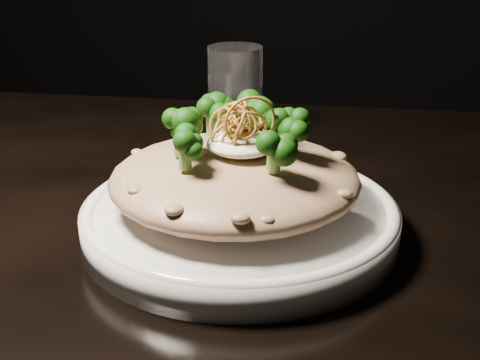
# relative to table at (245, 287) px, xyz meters

# --- Properties ---
(table) EXTENTS (1.10, 0.80, 0.75)m
(table) POSITION_rel_table_xyz_m (0.00, 0.00, 0.00)
(table) COLOR black
(table) RESTS_ON ground
(plate) EXTENTS (0.29, 0.29, 0.03)m
(plate) POSITION_rel_table_xyz_m (0.00, -0.05, 0.10)
(plate) COLOR white
(plate) RESTS_ON table
(risotto) EXTENTS (0.23, 0.23, 0.05)m
(risotto) POSITION_rel_table_xyz_m (-0.00, -0.04, 0.14)
(risotto) COLOR brown
(risotto) RESTS_ON plate
(broccoli) EXTENTS (0.14, 0.14, 0.05)m
(broccoli) POSITION_rel_table_xyz_m (-0.00, -0.05, 0.19)
(broccoli) COLOR black
(broccoli) RESTS_ON risotto
(cheese) EXTENTS (0.06, 0.06, 0.02)m
(cheese) POSITION_rel_table_xyz_m (0.00, -0.04, 0.17)
(cheese) COLOR white
(cheese) RESTS_ON risotto
(shallots) EXTENTS (0.06, 0.06, 0.04)m
(shallots) POSITION_rel_table_xyz_m (-0.00, -0.04, 0.20)
(shallots) COLOR #8F5A1E
(shallots) RESTS_ON cheese
(drinking_glass) EXTENTS (0.08, 0.08, 0.12)m
(drinking_glass) POSITION_rel_table_xyz_m (-0.05, 0.22, 0.14)
(drinking_glass) COLOR white
(drinking_glass) RESTS_ON table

